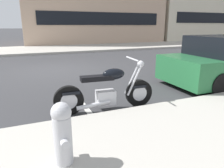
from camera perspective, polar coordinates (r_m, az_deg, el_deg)
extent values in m
plane|color=#333335|center=(8.87, -14.91, 3.69)|extent=(260.00, 260.00, 0.00)
cube|color=#ADA89E|center=(20.83, 16.82, 10.39)|extent=(120.00, 5.00, 0.14)
cube|color=silver|center=(4.74, -7.32, -6.27)|extent=(0.12, 2.20, 0.01)
cylinder|color=black|center=(4.73, 7.31, -2.45)|extent=(0.61, 0.16, 0.61)
cylinder|color=silver|center=(4.73, 7.31, -2.45)|extent=(0.34, 0.15, 0.33)
cylinder|color=black|center=(4.33, -11.73, -4.42)|extent=(0.61, 0.16, 0.61)
cylinder|color=silver|center=(4.33, -11.73, -4.42)|extent=(0.34, 0.15, 0.33)
cube|color=silver|center=(4.47, -1.76, -3.62)|extent=(0.42, 0.29, 0.30)
cube|color=black|center=(4.30, -4.11, 1.62)|extent=(0.70, 0.27, 0.10)
ellipsoid|color=black|center=(4.39, 0.44, 2.74)|extent=(0.50, 0.28, 0.24)
cube|color=black|center=(4.28, -11.19, -2.25)|extent=(0.37, 0.21, 0.06)
cube|color=black|center=(4.68, 7.16, -0.52)|extent=(0.33, 0.18, 0.06)
cylinder|color=silver|center=(4.65, 5.43, 1.31)|extent=(0.34, 0.07, 0.65)
cylinder|color=silver|center=(4.52, 6.13, 0.89)|extent=(0.34, 0.07, 0.65)
cylinder|color=silver|center=(4.48, 5.56, 6.84)|extent=(0.08, 0.62, 0.04)
sphere|color=silver|center=(4.58, 7.83, 5.45)|extent=(0.15, 0.15, 0.15)
cylinder|color=silver|center=(4.31, -5.07, -5.75)|extent=(0.71, 0.15, 0.16)
cylinder|color=black|center=(7.18, 17.11, 3.29)|extent=(0.62, 0.23, 0.62)
cylinder|color=black|center=(5.98, 27.14, -0.17)|extent=(0.62, 0.23, 0.62)
cylinder|color=#B7B7BC|center=(2.66, -13.22, -14.72)|extent=(0.22, 0.22, 0.61)
sphere|color=#B7B7BC|center=(2.50, -13.74, -7.51)|extent=(0.24, 0.24, 0.24)
cylinder|color=#B7B7BC|center=(2.76, -13.76, -12.77)|extent=(0.10, 0.08, 0.10)
cylinder|color=#B7B7BC|center=(2.52, -12.69, -15.67)|extent=(0.10, 0.08, 0.10)
cube|color=black|center=(19.57, -2.49, 17.40)|extent=(11.34, 0.06, 1.10)
cube|color=black|center=(27.36, 26.28, 15.86)|extent=(10.63, 0.06, 1.10)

